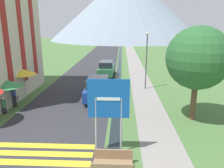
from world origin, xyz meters
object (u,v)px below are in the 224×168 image
object	(u,v)px
person_standing_terrace	(14,94)
parked_car_far	(106,69)
cafe_chair_far_right	(14,97)
person_seated_far	(4,104)
parked_car_near	(98,88)
cafe_umbrella_rear_yellow	(24,72)
tree_by_path	(198,58)
cafe_umbrella_middle_green	(8,83)
streetlamp	(147,56)
cafe_chair_far_left	(12,98)
road_sign	(108,105)
footbridge	(113,165)

from	to	relation	value
person_standing_terrace	parked_car_far	bearing A→B (deg)	59.88
cafe_chair_far_right	person_seated_far	distance (m)	2.07
parked_car_near	cafe_umbrella_rear_yellow	distance (m)	6.21
parked_car_far	tree_by_path	size ratio (longest dim) A/B	0.73
cafe_umbrella_middle_green	cafe_chair_far_right	bearing A→B (deg)	104.26
cafe_umbrella_middle_green	streetlamp	size ratio (longest dim) A/B	0.40
tree_by_path	cafe_chair_far_left	bearing A→B (deg)	170.68
parked_car_near	cafe_umbrella_rear_yellow	world-z (taller)	cafe_umbrella_rear_yellow
cafe_chair_far_left	person_standing_terrace	size ratio (longest dim) A/B	0.49
person_seated_far	cafe_umbrella_rear_yellow	bearing A→B (deg)	89.52
parked_car_near	streetlamp	xyz separation A→B (m)	(4.22, 3.16, 2.24)
cafe_chair_far_left	person_seated_far	distance (m)	1.86
cafe_umbrella_middle_green	person_standing_terrace	distance (m)	1.02
road_sign	parked_car_near	distance (m)	8.12
cafe_umbrella_middle_green	person_seated_far	size ratio (longest dim) A/B	1.77
footbridge	person_standing_terrace	xyz separation A→B (m)	(-7.60, 7.02, 0.77)
parked_car_near	cafe_chair_far_left	xyz separation A→B (m)	(-6.42, -1.64, -0.40)
cafe_chair_far_right	cafe_umbrella_middle_green	xyz separation A→B (m)	(0.30, -1.19, 1.41)
cafe_chair_far_right	streetlamp	world-z (taller)	streetlamp
road_sign	parked_car_far	world-z (taller)	road_sign
footbridge	cafe_umbrella_rear_yellow	bearing A→B (deg)	130.02
cafe_umbrella_middle_green	streetlamp	xyz separation A→B (m)	(10.31, 5.77, 1.23)
parked_car_near	cafe_chair_far_right	xyz separation A→B (m)	(-6.39, -1.42, -0.40)
cafe_chair_far_right	person_standing_terrace	size ratio (longest dim) A/B	0.49
cafe_umbrella_middle_green	person_standing_terrace	bearing A→B (deg)	78.35
cafe_chair_far_right	cafe_umbrella_middle_green	size ratio (longest dim) A/B	0.40
cafe_chair_far_left	cafe_umbrella_middle_green	distance (m)	1.75
cafe_chair_far_right	cafe_umbrella_rear_yellow	bearing A→B (deg)	77.72
cafe_chair_far_left	tree_by_path	xyz separation A→B (m)	(12.97, -2.13, 3.46)
parked_car_near	streetlamp	bearing A→B (deg)	36.78
cafe_umbrella_middle_green	cafe_umbrella_rear_yellow	xyz separation A→B (m)	(0.01, 2.54, 0.29)
cafe_chair_far_left	parked_car_far	bearing A→B (deg)	40.08
cafe_umbrella_rear_yellow	tree_by_path	xyz separation A→B (m)	(12.61, -3.69, 1.76)
road_sign	parked_car_far	bearing A→B (deg)	94.40
road_sign	person_standing_terrace	world-z (taller)	road_sign
cafe_chair_far_right	person_seated_far	xyz separation A→B (m)	(0.29, -2.04, 0.16)
footbridge	parked_car_far	world-z (taller)	parked_car_far
road_sign	person_standing_terrace	size ratio (longest dim) A/B	2.11
cafe_chair_far_right	tree_by_path	bearing A→B (deg)	-9.36
parked_car_far	footbridge	bearing A→B (deg)	-85.13
footbridge	person_standing_terrace	size ratio (longest dim) A/B	0.99
cafe_chair_far_left	streetlamp	distance (m)	11.97
cafe_umbrella_middle_green	footbridge	bearing A→B (deg)	-40.64
person_seated_far	person_standing_terrace	distance (m)	1.32
road_sign	cafe_umbrella_middle_green	bearing A→B (deg)	144.76
footbridge	cafe_chair_far_right	bearing A→B (deg)	135.73
parked_car_far	person_standing_terrace	xyz separation A→B (m)	(-6.10, -10.52, 0.09)
parked_car_far	cafe_chair_far_right	xyz separation A→B (m)	(-6.49, -9.76, -0.40)
parked_car_near	cafe_chair_far_left	bearing A→B (deg)	-165.69
cafe_umbrella_middle_green	parked_car_far	bearing A→B (deg)	60.50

